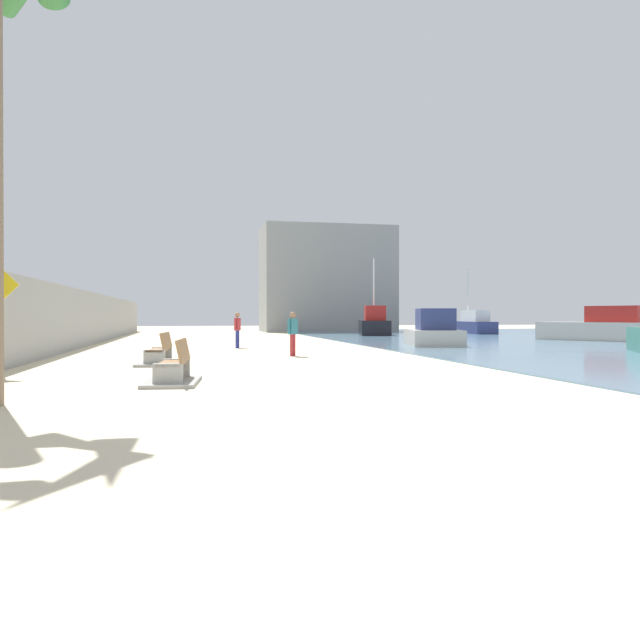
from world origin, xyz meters
TOP-DOWN VIEW (x-y plane):
  - ground_plane at (0.00, 18.00)m, footprint 120.00×120.00m
  - seawall at (-7.50, 18.00)m, footprint 0.80×64.00m
  - bench_near at (-2.55, 4.39)m, footprint 1.30×2.20m
  - bench_far at (-3.12, 9.75)m, footprint 1.32×2.21m
  - person_walking at (-0.11, 18.61)m, footprint 0.32×0.47m
  - person_standing at (1.46, 12.70)m, footprint 0.43×0.37m
  - boat_mid_bay at (20.34, 37.16)m, footprint 2.25×7.55m
  - boat_outer at (11.24, 34.49)m, footprint 3.37×6.16m
  - boat_far_left at (21.00, 21.70)m, footprint 5.23×6.85m
  - boat_nearest at (9.41, 18.64)m, footprint 3.37×5.01m
  - pedestrian_sign at (-6.74, 6.91)m, footprint 0.85×0.08m
  - harbor_building at (10.19, 46.00)m, footprint 12.00×6.00m

SIDE VIEW (x-z plane):
  - ground_plane at x=0.00m, z-range 0.00..0.00m
  - bench_near at x=-2.55m, z-range -0.26..0.72m
  - bench_far at x=-3.12m, z-range -0.26..0.72m
  - boat_nearest at x=9.41m, z-range -0.21..1.57m
  - boat_mid_bay at x=20.34m, z-range -1.91..3.38m
  - boat_far_left at x=21.00m, z-range -0.21..1.78m
  - boat_outer at x=11.24m, z-range -2.04..3.73m
  - person_standing at x=1.46m, z-range 0.13..1.74m
  - person_walking at x=-0.11m, z-range 0.13..1.76m
  - seawall at x=-7.50m, z-range 0.00..2.68m
  - pedestrian_sign at x=-6.74m, z-range 0.33..2.99m
  - harbor_building at x=10.19m, z-range 0.00..9.64m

